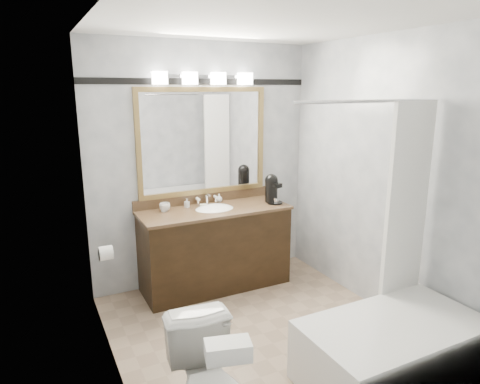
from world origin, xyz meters
name	(u,v)px	position (x,y,z in m)	size (l,w,h in m)	color
room	(265,191)	(0.00, 0.00, 1.25)	(2.42, 2.62, 2.52)	gray
vanity	(215,246)	(0.00, 1.02, 0.44)	(1.53, 0.58, 0.97)	black
mirror	(203,142)	(0.00, 1.28, 1.50)	(1.40, 0.04, 1.10)	#9A7C45
vanity_light_bar	(204,78)	(0.00, 1.23, 2.13)	(1.02, 0.14, 0.12)	silver
accent_stripe	(202,82)	(0.00, 1.29, 2.10)	(2.40, 0.01, 0.06)	black
bathtub	(393,342)	(0.55, -0.90, 0.28)	(1.30, 0.75, 1.96)	white
tp_roll	(106,253)	(-1.14, 0.66, 0.70)	(0.12, 0.12, 0.11)	white
tissue_box	(228,350)	(-0.85, -1.12, 0.77)	(0.23, 0.13, 0.09)	white
coffee_maker	(272,188)	(0.64, 0.95, 1.01)	(0.16, 0.20, 0.31)	black
cup_left	(165,207)	(-0.47, 1.15, 0.89)	(0.10, 0.10, 0.08)	white
cup_right	(164,208)	(-0.49, 1.14, 0.89)	(0.08, 0.08, 0.07)	white
soap_bottle_a	(187,203)	(-0.23, 1.19, 0.90)	(0.04, 0.04, 0.09)	white
soap_bottle_b	(219,198)	(0.15, 1.23, 0.89)	(0.07, 0.07, 0.09)	white
soap_bar	(204,205)	(-0.07, 1.13, 0.86)	(0.08, 0.05, 0.02)	beige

